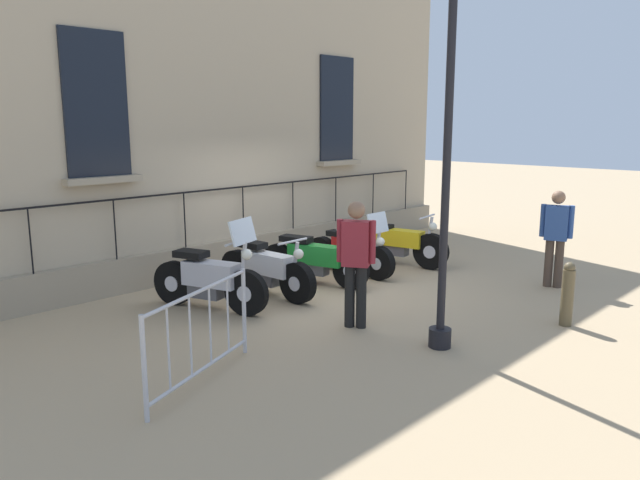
{
  "coord_description": "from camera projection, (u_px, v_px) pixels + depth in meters",
  "views": [
    {
      "loc": [
        6.94,
        -7.31,
        2.78
      ],
      "look_at": [
        -0.01,
        0.0,
        0.8
      ],
      "focal_mm": 34.24,
      "sensor_mm": 36.0,
      "label": 1
    }
  ],
  "objects": [
    {
      "name": "bollard",
      "position": [
        568.0,
        294.0,
        8.33
      ],
      "size": [
        0.17,
        0.17,
        0.9
      ],
      "color": "brown",
      "rests_on": "ground_plane"
    },
    {
      "name": "lamppost",
      "position": [
        452.0,
        35.0,
        6.9
      ],
      "size": [
        0.37,
        1.07,
        5.18
      ],
      "color": "black",
      "rests_on": "ground_plane"
    },
    {
      "name": "motorcycle_white",
      "position": [
        266.0,
        270.0,
        9.8
      ],
      "size": [
        2.04,
        0.63,
        0.98
      ],
      "color": "black",
      "rests_on": "ground_plane"
    },
    {
      "name": "pedestrian_walking",
      "position": [
        556.0,
        233.0,
        10.19
      ],
      "size": [
        0.51,
        0.32,
        1.64
      ],
      "color": "#47382D",
      "rests_on": "ground_plane"
    },
    {
      "name": "motorcycle_red",
      "position": [
        351.0,
        253.0,
        11.17
      ],
      "size": [
        1.95,
        0.61,
        1.2
      ],
      "color": "black",
      "rests_on": "ground_plane"
    },
    {
      "name": "building_facade",
      "position": [
        226.0,
        65.0,
        11.34
      ],
      "size": [
        0.82,
        12.52,
        7.79
      ],
      "color": "tan",
      "rests_on": "ground_plane"
    },
    {
      "name": "motorcycle_green",
      "position": [
        314.0,
        260.0,
        10.48
      ],
      "size": [
        2.03,
        0.79,
        1.07
      ],
      "color": "black",
      "rests_on": "ground_plane"
    },
    {
      "name": "ground_plane",
      "position": [
        321.0,
        286.0,
        10.42
      ],
      "size": [
        60.0,
        60.0,
        0.0
      ],
      "primitive_type": "plane",
      "color": "tan"
    },
    {
      "name": "motorcycle_silver",
      "position": [
        210.0,
        280.0,
        9.02
      ],
      "size": [
        1.92,
        0.88,
        1.42
      ],
      "color": "black",
      "rests_on": "ground_plane"
    },
    {
      "name": "crowd_barrier",
      "position": [
        201.0,
        333.0,
        6.47
      ],
      "size": [
        0.74,
        1.8,
        1.05
      ],
      "color": "#B7B7BF",
      "rests_on": "ground_plane"
    },
    {
      "name": "motorcycle_yellow",
      "position": [
        395.0,
        243.0,
        11.93
      ],
      "size": [
        2.22,
        0.73,
        1.02
      ],
      "color": "black",
      "rests_on": "ground_plane"
    },
    {
      "name": "pedestrian_standing",
      "position": [
        356.0,
        257.0,
        8.17
      ],
      "size": [
        0.47,
        0.37,
        1.74
      ],
      "color": "black",
      "rests_on": "ground_plane"
    }
  ]
}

